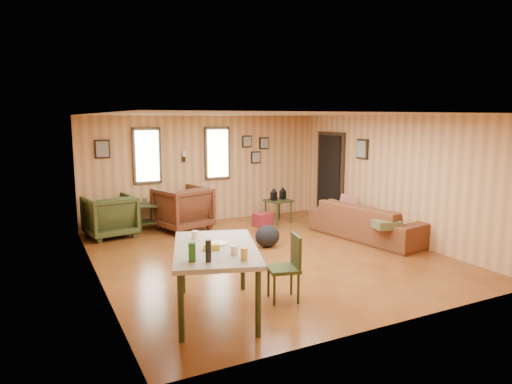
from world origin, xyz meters
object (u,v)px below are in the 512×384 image
end_table (151,212)px  side_table (278,199)px  recliner_brown (183,206)px  recliner_green (110,214)px  sofa (369,215)px  dining_table (215,253)px

end_table → side_table: 2.81m
end_table → side_table: bearing=-13.1°
recliner_brown → recliner_green: recliner_brown is taller
side_table → sofa: bearing=-65.7°
recliner_brown → side_table: 2.15m
recliner_brown → side_table: size_ratio=1.25×
recliner_brown → recliner_green: bearing=-20.6°
end_table → dining_table: size_ratio=0.37×
side_table → dining_table: 4.94m
sofa → dining_table: size_ratio=1.30×
recliner_green → end_table: bearing=-176.2°
end_table → dining_table: 4.55m
recliner_brown → side_table: (2.13, -0.33, 0.05)m
recliner_green → end_table: recliner_green is taller
dining_table → end_table: bearing=104.2°
end_table → dining_table: (-0.32, -4.52, 0.37)m
recliner_brown → end_table: size_ratio=1.49×
side_table → recliner_green: bearing=173.3°
recliner_green → dining_table: size_ratio=0.50×
recliner_brown → end_table: recliner_brown is taller
recliner_brown → dining_table: size_ratio=0.55×
recliner_brown → end_table: (-0.60, 0.30, -0.13)m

